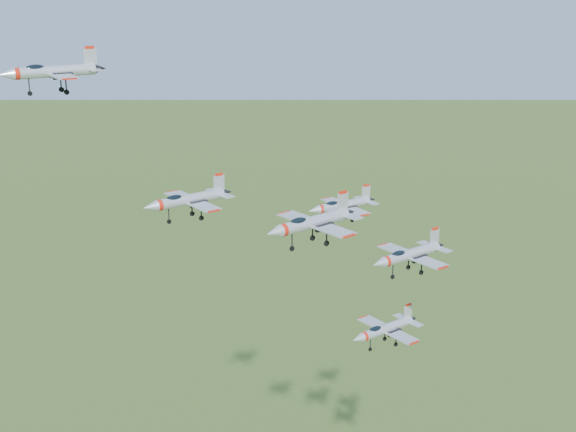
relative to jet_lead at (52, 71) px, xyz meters
name	(u,v)px	position (x,y,z in m)	size (l,w,h in m)	color
jet_lead	(52,71)	(0.00, 0.00, 0.00)	(13.49, 11.20, 3.60)	#B7BCC5
jet_left_high	(188,200)	(12.81, -12.90, -14.60)	(12.28, 10.35, 3.30)	#B7BCC5
jet_right_high	(311,222)	(24.75, -22.67, -16.21)	(13.62, 11.57, 3.70)	#B7BCC5
jet_left_low	(342,205)	(39.75, -2.27, -21.56)	(12.14, 10.12, 3.24)	#B7BCC5
jet_right_low	(409,255)	(36.92, -25.01, -21.29)	(12.22, 10.31, 3.29)	#B7BCC5
jet_trail	(385,329)	(41.41, -12.93, -37.44)	(12.69, 10.71, 3.42)	#B7BCC5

